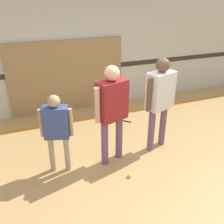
# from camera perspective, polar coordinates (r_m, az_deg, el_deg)

# --- Properties ---
(ground_plane) EXTENTS (16.00, 16.00, 0.00)m
(ground_plane) POSITION_cam_1_polar(r_m,az_deg,el_deg) (4.53, 3.82, -11.54)
(ground_plane) COLOR tan
(wall_back) EXTENTS (16.00, 0.07, 3.20)m
(wall_back) POSITION_cam_1_polar(r_m,az_deg,el_deg) (6.17, -6.11, 15.10)
(wall_back) COLOR beige
(wall_back) RESTS_ON ground_plane
(wall_panel) EXTENTS (2.77, 0.05, 1.74)m
(wall_panel) POSITION_cam_1_polar(r_m,az_deg,el_deg) (6.18, -10.16, 7.93)
(wall_panel) COLOR #93754C
(wall_panel) RESTS_ON ground_plane
(floor_stripe) EXTENTS (14.40, 0.10, 0.01)m
(floor_stripe) POSITION_cam_1_polar(r_m,az_deg,el_deg) (6.03, -3.58, -1.16)
(floor_stripe) COLOR orange
(floor_stripe) RESTS_ON ground_plane
(person_instructor) EXTENTS (0.64, 0.40, 1.74)m
(person_instructor) POSITION_cam_1_polar(r_m,az_deg,el_deg) (4.05, 0.00, 1.51)
(person_instructor) COLOR #6B4C70
(person_instructor) RESTS_ON ground_plane
(person_student_left) EXTENTS (0.50, 0.32, 1.37)m
(person_student_left) POSITION_cam_1_polar(r_m,az_deg,el_deg) (4.00, -12.57, -3.20)
(person_student_left) COLOR tan
(person_student_left) RESTS_ON ground_plane
(person_student_right) EXTENTS (0.64, 0.41, 1.75)m
(person_student_right) POSITION_cam_1_polar(r_m,az_deg,el_deg) (4.51, 10.95, 3.77)
(person_student_right) COLOR #6B4C70
(person_student_right) RESTS_ON ground_plane
(racket_spare_on_floor) EXTENTS (0.46, 0.47, 0.03)m
(racket_spare_on_floor) POSITION_cam_1_polar(r_m,az_deg,el_deg) (5.90, 1.35, -1.68)
(racket_spare_on_floor) COLOR red
(racket_spare_on_floor) RESTS_ON ground_plane
(tennis_ball_near_instructor) EXTENTS (0.07, 0.07, 0.07)m
(tennis_ball_near_instructor) POSITION_cam_1_polar(r_m,az_deg,el_deg) (4.22, 4.04, -14.27)
(tennis_ball_near_instructor) COLOR #CCE038
(tennis_ball_near_instructor) RESTS_ON ground_plane
(tennis_ball_by_spare_racket) EXTENTS (0.07, 0.07, 0.07)m
(tennis_ball_by_spare_racket) POSITION_cam_1_polar(r_m,az_deg,el_deg) (6.09, 0.51, -0.50)
(tennis_ball_by_spare_racket) COLOR #CCE038
(tennis_ball_by_spare_racket) RESTS_ON ground_plane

